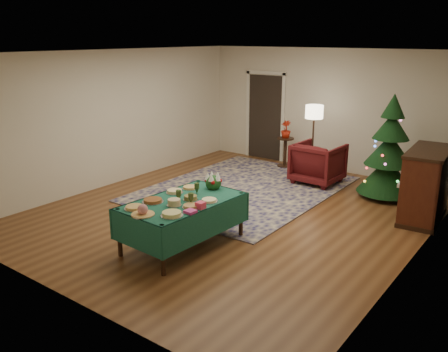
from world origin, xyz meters
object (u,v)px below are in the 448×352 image
Objects in this scene: potted_plant at (286,133)px; christmas_tree at (389,152)px; buffet_table at (183,210)px; side_table at (285,153)px; floor_lamp at (314,116)px; piano at (426,185)px; armchair at (318,161)px; gift_box at (201,205)px.

potted_plant is 2.70m from christmas_tree.
side_table is (-0.97, 4.67, -0.22)m from buffet_table.
christmas_tree is (1.77, -0.43, -0.43)m from floor_lamp.
piano reaches higher than buffet_table.
piano reaches higher than potted_plant.
piano is at bearing 164.02° from armchair.
armchair is 0.48× the size of christmas_tree.
piano is at bearing -22.67° from potted_plant.
floor_lamp is 1.32m from side_table.
buffet_table is 4.08m from piano.
buffet_table is 4.44m from floor_lamp.
christmas_tree reaches higher than gift_box.
gift_box reaches higher than buffet_table.
floor_lamp is at bearing -47.43° from armchair.
potted_plant reaches higher than gift_box.
floor_lamp is (-0.55, 4.46, 0.57)m from gift_box.
gift_box is 3.92m from piano.
buffet_table is at bearing -127.92° from piano.
christmas_tree is 1.39× the size of piano.
armchair reaches higher than buffet_table.
floor_lamp is 3.89× the size of potted_plant.
floor_lamp is 2.97m from piano.
armchair is at bearing 178.62° from christmas_tree.
side_table is 0.35× the size of christmas_tree.
potted_plant reaches higher than side_table.
potted_plant reaches higher than buffet_table.
side_table is 2.76m from christmas_tree.
christmas_tree is at bearing 67.44° from buffet_table.
potted_plant is (-0.83, 0.30, -0.51)m from floor_lamp.
floor_lamp is at bearing -19.85° from potted_plant.
piano reaches higher than gift_box.
christmas_tree is 1.17m from piano.
potted_plant is at bearing -28.62° from armchair.
armchair is at bearing -30.78° from potted_plant.
gift_box is at bearing -83.01° from floor_lamp.
armchair is (0.20, 3.97, -0.09)m from buffet_table.
gift_box is 0.16× the size of side_table.
potted_plant is at bearing 101.69° from buffet_table.
buffet_table is 0.46m from gift_box.
piano reaches higher than side_table.
piano is (3.47, -1.45, -0.22)m from potted_plant.
buffet_table is 1.98× the size of armchair.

